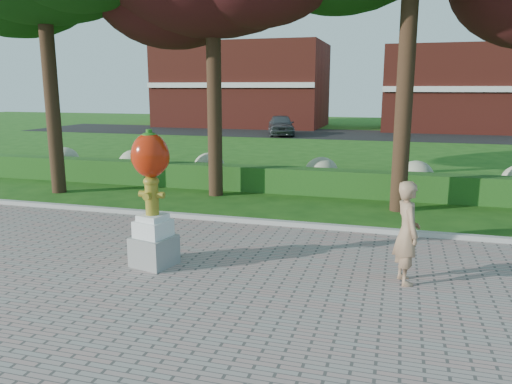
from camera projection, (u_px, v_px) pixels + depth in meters
The scene contains 11 objects.
ground at pixel (203, 265), 9.45m from camera, with size 100.00×100.00×0.00m, color #1B4A12.
walkway at pixel (70, 381), 5.69m from camera, with size 40.00×14.00×0.04m, color gray.
curb at pixel (249, 221), 12.25m from camera, with size 40.00×0.18×0.15m, color #ADADA5.
lawn_hedge at pixel (285, 180), 15.95m from camera, with size 24.00×0.70×0.80m, color #144717.
hydrangea_row at pixel (309, 171), 16.70m from camera, with size 20.10×1.10×0.99m.
street at pixel (350, 134), 35.77m from camera, with size 50.00×8.00×0.02m, color black.
building_left at pixel (243, 85), 43.42m from camera, with size 14.00×8.00×7.00m, color maroon.
building_right at pixel (464, 89), 38.57m from camera, with size 12.00×8.00×6.40m, color maroon.
hydrant_sculpture at pixel (152, 195), 9.08m from camera, with size 0.83×0.83×2.54m.
woman at pixel (407, 232), 8.35m from camera, with size 0.64×0.42×1.76m, color #9E795A.
parked_car at pixel (281, 125), 34.97m from camera, with size 1.71×4.24×1.45m, color #3C4044.
Camera 1 is at (3.46, -8.33, 3.30)m, focal length 35.00 mm.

